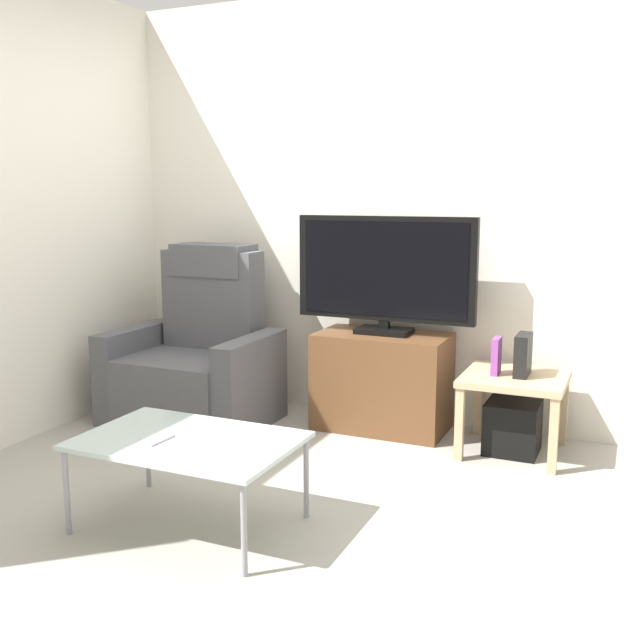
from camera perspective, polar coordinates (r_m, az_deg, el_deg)
ground_plane at (r=3.70m, az=1.10°, el=-12.32°), size 6.40×6.40×0.00m
wall_back at (r=4.49m, az=6.84°, el=8.58°), size 6.40×0.06×2.60m
wall_side at (r=4.50m, az=-21.71°, el=7.96°), size 0.06×4.48×2.60m
tv_stand at (r=4.38m, az=4.88°, el=-4.79°), size 0.77×0.43×0.58m
television at (r=4.28m, az=5.09°, el=3.76°), size 1.08×0.20×0.69m
recliner_armchair at (r=4.61m, az=-9.59°, el=-3.10°), size 0.98×0.78×1.08m
side_table at (r=4.08m, az=14.97°, el=-5.10°), size 0.54×0.54×0.43m
subwoofer_box at (r=4.14m, az=14.83°, el=-8.11°), size 0.28×0.28×0.28m
book_upright at (r=4.04m, az=13.63°, el=-2.76°), size 0.04×0.12×0.20m
game_console at (r=4.04m, az=15.59°, el=-2.65°), size 0.07×0.20×0.23m
coffee_table at (r=3.14m, az=-10.29°, el=-9.52°), size 0.90×0.60×0.39m
cell_phone at (r=3.13m, az=-12.64°, el=-9.11°), size 0.08×0.15×0.01m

